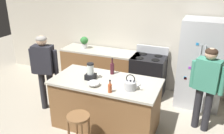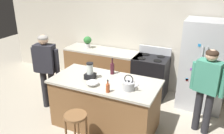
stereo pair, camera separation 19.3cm
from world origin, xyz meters
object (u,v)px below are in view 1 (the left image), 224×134
(refrigerator, at_px, (201,64))
(bar_stool, at_px, (79,124))
(kitchen_island, at_px, (106,103))
(blender_appliance, at_px, (91,73))
(bottle_wine, at_px, (112,68))
(potted_plant, at_px, (84,42))
(person_by_island_left, at_px, (44,66))
(stove_range, at_px, (148,75))
(bottle_cooking_sauce, at_px, (110,88))
(person_by_sink_right, at_px, (207,82))
(tea_kettle, at_px, (130,85))
(mixing_bowl, at_px, (94,83))

(refrigerator, xyz_separation_m, bar_stool, (-1.64, -2.31, -0.42))
(kitchen_island, height_order, bar_stool, kitchen_island)
(blender_appliance, xyz_separation_m, bottle_wine, (0.27, 0.36, -0.01))
(bar_stool, distance_m, potted_plant, 2.69)
(person_by_island_left, height_order, potted_plant, person_by_island_left)
(refrigerator, xyz_separation_m, stove_range, (-1.11, 0.02, -0.46))
(kitchen_island, bearing_deg, bottle_cooking_sauce, -57.11)
(potted_plant, xyz_separation_m, bottle_cooking_sauce, (1.50, -1.92, -0.09))
(bottle_cooking_sauce, bearing_deg, person_by_sink_right, 33.67)
(person_by_sink_right, relative_size, bottle_wine, 4.98)
(stove_range, xyz_separation_m, person_by_island_left, (-1.80, -1.44, 0.49))
(person_by_sink_right, xyz_separation_m, bottle_wine, (-1.67, -0.26, 0.10))
(person_by_sink_right, height_order, bottle_wine, person_by_sink_right)
(blender_appliance, bearing_deg, kitchen_island, 8.26)
(person_by_sink_right, bearing_deg, stove_range, 142.91)
(person_by_island_left, relative_size, bar_stool, 2.37)
(potted_plant, bearing_deg, kitchen_island, -50.81)
(blender_appliance, distance_m, bottle_cooking_sauce, 0.61)
(person_by_sink_right, bearing_deg, refrigerator, 98.38)
(person_by_island_left, height_order, blender_appliance, person_by_island_left)
(bottle_wine, bearing_deg, tea_kettle, -42.56)
(person_by_island_left, distance_m, person_by_sink_right, 3.09)
(bar_stool, relative_size, bottle_cooking_sauce, 3.13)
(person_by_island_left, relative_size, mixing_bowl, 7.67)
(bar_stool, xyz_separation_m, bottle_wine, (0.10, 1.13, 0.53))
(bar_stool, bearing_deg, bottle_wine, 84.76)
(bottle_cooking_sauce, distance_m, tea_kettle, 0.35)
(kitchen_island, relative_size, potted_plant, 6.44)
(blender_appliance, bearing_deg, bottle_wine, 53.44)
(stove_range, bearing_deg, person_by_island_left, -141.30)
(bar_stool, bearing_deg, stove_range, 77.42)
(blender_appliance, bearing_deg, bottle_cooking_sauce, -32.66)
(bottle_wine, height_order, tea_kettle, bottle_wine)
(blender_appliance, relative_size, mixing_bowl, 1.46)
(bottle_cooking_sauce, bearing_deg, bar_stool, -128.29)
(refrigerator, bearing_deg, bottle_wine, -142.48)
(stove_range, bearing_deg, tea_kettle, -86.64)
(kitchen_island, relative_size, tea_kettle, 7.01)
(potted_plant, distance_m, bottle_wine, 1.76)
(person_by_island_left, bearing_deg, potted_plant, 85.29)
(kitchen_island, relative_size, mixing_bowl, 9.24)
(stove_range, xyz_separation_m, mixing_bowl, (-0.52, -1.78, 0.50))
(kitchen_island, bearing_deg, person_by_island_left, 176.48)
(tea_kettle, bearing_deg, bottle_cooking_sauce, -141.03)
(person_by_sink_right, xyz_separation_m, mixing_bowl, (-1.77, -0.84, 0.03))
(refrigerator, bearing_deg, potted_plant, 178.97)
(potted_plant, xyz_separation_m, tea_kettle, (1.77, -1.70, -0.09))
(stove_range, distance_m, tea_kettle, 1.76)
(bottle_cooking_sauce, distance_m, bottle_wine, 0.74)
(refrigerator, relative_size, bottle_wine, 5.95)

